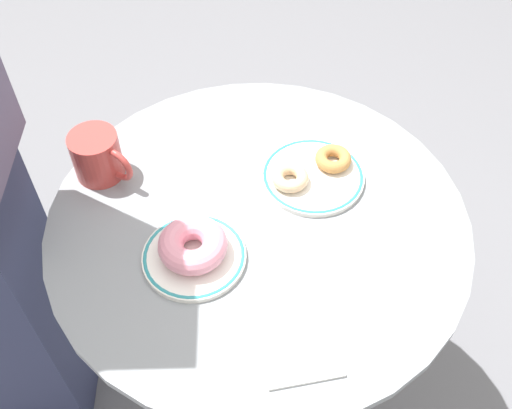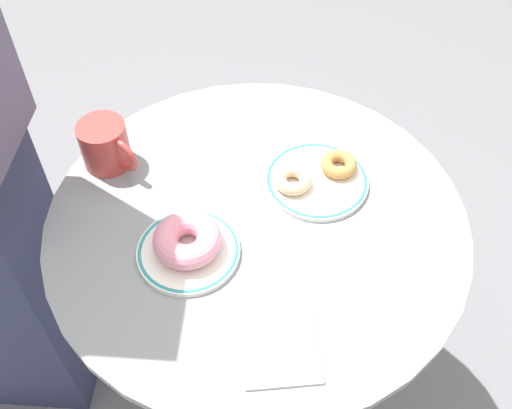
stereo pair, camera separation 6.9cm
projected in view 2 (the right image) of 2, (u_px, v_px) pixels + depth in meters
ground_plane at (257, 382)px, 1.63m from camera, size 7.00×7.00×0.02m
cafe_table at (257, 275)px, 1.22m from camera, size 0.76×0.76×0.70m
plate_left at (188, 251)px, 1.03m from camera, size 0.18×0.18×0.01m
plate_right at (317, 180)px, 1.13m from camera, size 0.19×0.19×0.01m
donut_pink_frosted at (187, 240)px, 1.01m from camera, size 0.12×0.12×0.04m
donut_old_fashioned at (339, 164)px, 1.13m from camera, size 0.09×0.09×0.02m
donut_glazed at (293, 180)px, 1.11m from camera, size 0.08×0.08×0.02m
paper_napkin at (280, 350)px, 0.91m from camera, size 0.15×0.15×0.01m
coffee_mug at (106, 145)px, 1.13m from camera, size 0.09×0.13×0.09m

